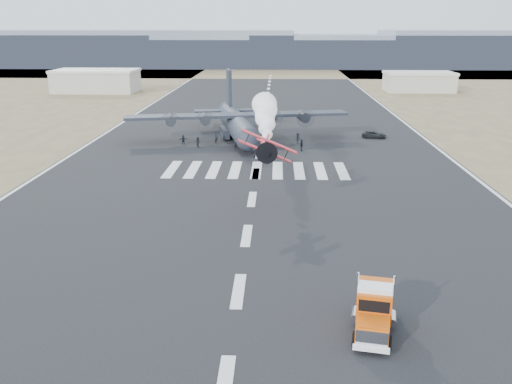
# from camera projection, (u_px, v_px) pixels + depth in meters

# --- Properties ---
(scrub_far) EXTENTS (500.00, 80.00, 0.00)m
(scrub_far) POSITION_uv_depth(u_px,v_px,m) (271.00, 71.00, 252.90)
(scrub_far) COLOR brown
(scrub_far) RESTS_ON ground
(runway_markings) EXTENTS (60.00, 260.00, 0.01)m
(runway_markings) POSITION_uv_depth(u_px,v_px,m) (259.00, 154.00, 89.94)
(runway_markings) COLOR silver
(runway_markings) RESTS_ON ground
(ridge_seg_b) EXTENTS (150.00, 50.00, 15.00)m
(ridge_seg_b) POSITION_uv_depth(u_px,v_px,m) (12.00, 50.00, 284.15)
(ridge_seg_b) COLOR slate
(ridge_seg_b) RESTS_ON ground
(ridge_seg_c) EXTENTS (150.00, 50.00, 17.00)m
(ridge_seg_c) POSITION_uv_depth(u_px,v_px,m) (141.00, 48.00, 281.56)
(ridge_seg_c) COLOR slate
(ridge_seg_c) RESTS_ON ground
(ridge_seg_d) EXTENTS (150.00, 50.00, 13.00)m
(ridge_seg_d) POSITION_uv_depth(u_px,v_px,m) (272.00, 52.00, 279.82)
(ridge_seg_d) COLOR slate
(ridge_seg_d) RESTS_ON ground
(ridge_seg_e) EXTENTS (150.00, 50.00, 15.00)m
(ridge_seg_e) POSITION_uv_depth(u_px,v_px,m) (405.00, 51.00, 277.23)
(ridge_seg_e) COLOR slate
(ridge_seg_e) RESTS_ON ground
(hangar_left) EXTENTS (24.50, 14.50, 6.70)m
(hangar_left) POSITION_uv_depth(u_px,v_px,m) (96.00, 81.00, 172.30)
(hangar_left) COLOR #A5A092
(hangar_left) RESTS_ON ground
(hangar_right) EXTENTS (20.50, 12.50, 5.90)m
(hangar_right) POSITION_uv_depth(u_px,v_px,m) (419.00, 81.00, 173.73)
(hangar_right) COLOR #A5A092
(hangar_right) RESTS_ON ground
(semi_truck) EXTENTS (3.53, 7.41, 3.25)m
(semi_truck) POSITION_uv_depth(u_px,v_px,m) (374.00, 308.00, 37.88)
(semi_truck) COLOR black
(semi_truck) RESTS_ON ground
(aerobatic_biplane) EXTENTS (6.01, 5.78, 3.85)m
(aerobatic_biplane) POSITION_uv_depth(u_px,v_px,m) (266.00, 147.00, 61.67)
(aerobatic_biplane) COLOR red
(smoke_trail) EXTENTS (4.07, 32.42, 4.07)m
(smoke_trail) POSITION_uv_depth(u_px,v_px,m) (265.00, 110.00, 87.12)
(smoke_trail) COLOR white
(transport_aircraft) EXTENTS (39.15, 32.06, 11.34)m
(transport_aircraft) POSITION_uv_depth(u_px,v_px,m) (236.00, 122.00, 102.38)
(transport_aircraft) COLOR black
(transport_aircraft) RESTS_ON ground
(support_vehicle) EXTENTS (4.69, 2.79, 1.22)m
(support_vehicle) POSITION_uv_depth(u_px,v_px,m) (374.00, 135.00, 102.94)
(support_vehicle) COLOR black
(support_vehicle) RESTS_ON ground
(crew_a) EXTENTS (0.65, 0.75, 1.88)m
(crew_a) POSITION_uv_depth(u_px,v_px,m) (235.00, 143.00, 93.64)
(crew_a) COLOR black
(crew_a) RESTS_ON ground
(crew_b) EXTENTS (0.73, 1.01, 1.90)m
(crew_b) POSITION_uv_depth(u_px,v_px,m) (258.00, 139.00, 97.46)
(crew_b) COLOR black
(crew_b) RESTS_ON ground
(crew_c) EXTENTS (1.31, 0.96, 1.84)m
(crew_c) POSITION_uv_depth(u_px,v_px,m) (298.00, 138.00, 97.83)
(crew_c) COLOR black
(crew_c) RESTS_ON ground
(crew_d) EXTENTS (0.88, 1.23, 1.89)m
(crew_d) POSITION_uv_depth(u_px,v_px,m) (302.00, 145.00, 92.16)
(crew_d) COLOR black
(crew_d) RESTS_ON ground
(crew_e) EXTENTS (1.02, 0.96, 1.79)m
(crew_e) POSITION_uv_depth(u_px,v_px,m) (264.00, 137.00, 99.18)
(crew_e) COLOR black
(crew_e) RESTS_ON ground
(crew_f) EXTENTS (1.51, 0.85, 1.55)m
(crew_f) POSITION_uv_depth(u_px,v_px,m) (183.00, 140.00, 97.57)
(crew_f) COLOR black
(crew_f) RESTS_ON ground
(crew_g) EXTENTS (0.82, 0.77, 1.76)m
(crew_g) POSITION_uv_depth(u_px,v_px,m) (216.00, 138.00, 98.44)
(crew_g) COLOR black
(crew_g) RESTS_ON ground
(crew_h) EXTENTS (0.91, 0.95, 1.68)m
(crew_h) POSITION_uv_depth(u_px,v_px,m) (198.00, 142.00, 95.19)
(crew_h) COLOR black
(crew_h) RESTS_ON ground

